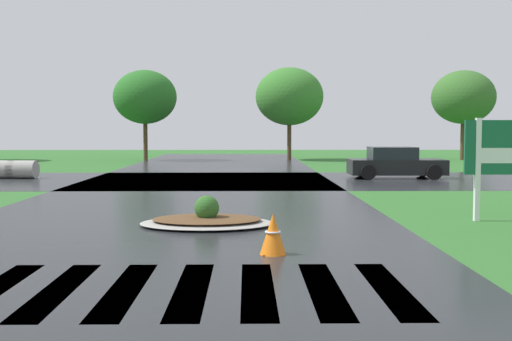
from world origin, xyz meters
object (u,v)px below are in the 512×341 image
at_px(car_dark_suv, 395,164).
at_px(traffic_cone, 273,234).
at_px(drainage_pipe_stack, 2,169).
at_px(median_island, 207,220).

height_order(car_dark_suv, traffic_cone, car_dark_suv).
height_order(car_dark_suv, drainage_pipe_stack, car_dark_suv).
bearing_deg(car_dark_suv, drainage_pipe_stack, 179.87).
bearing_deg(median_island, car_dark_suv, 61.18).
xyz_separation_m(car_dark_suv, drainage_pipe_stack, (-17.08, 0.13, -0.24)).
distance_m(drainage_pipe_stack, traffic_cone, 20.14).
bearing_deg(traffic_cone, median_island, 112.33).
relative_size(median_island, traffic_cone, 4.14).
relative_size(car_dark_suv, drainage_pipe_stack, 1.33).
height_order(median_island, traffic_cone, traffic_cone).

